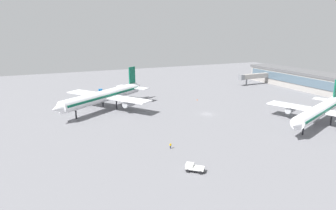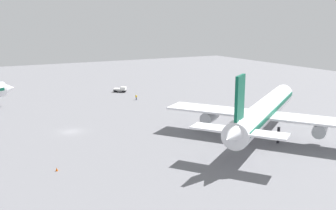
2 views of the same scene
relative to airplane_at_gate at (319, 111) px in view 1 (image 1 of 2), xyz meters
The scene contains 9 objects.
ground 40.41m from the airplane_at_gate, 46.02° to the left, with size 288.00×288.00×0.00m, color slate.
terminal_building 71.89m from the airplane_at_gate, 43.08° to the right, with size 72.51×14.94×10.01m.
airplane_at_gate is the anchor object (origin of this frame).
airplane_taxiing 82.69m from the airplane_at_gate, 51.07° to the left, with size 38.17×45.18×15.92m.
pushback_tractor 59.23m from the airplane_at_gate, 103.00° to the left, with size 4.32×4.56×1.90m.
baggage_tug 104.07m from the airplane_at_gate, 34.78° to the left, with size 3.38×2.51×2.30m.
ground_crew_worker 56.98m from the airplane_at_gate, 88.15° to the left, with size 0.43×0.58×1.67m.
jet_bridge 78.49m from the airplane_at_gate, 23.56° to the right, with size 3.67×23.27×6.74m.
safety_cone_near_gate 54.54m from the airplane_at_gate, 22.10° to the left, with size 0.44×0.44×0.60m, color #EA590C.
Camera 1 is at (-97.71, 60.89, 33.14)m, focal length 31.75 mm.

